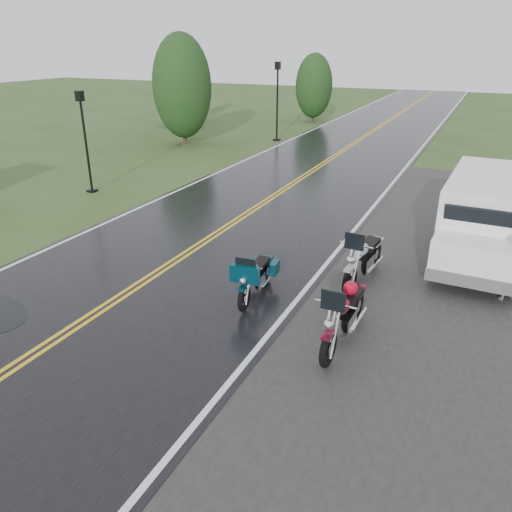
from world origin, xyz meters
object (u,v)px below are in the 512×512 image
(van_white, at_px, (441,235))
(person_at_van, at_px, (512,269))
(motorcycle_silver, at_px, (351,269))
(lamp_post_far_left, at_px, (277,102))
(motorcycle_teal, at_px, (244,288))
(motorcycle_red, at_px, (329,334))
(lamp_post_near_left, at_px, (86,143))

(van_white, bearing_deg, person_at_van, -18.34)
(motorcycle_silver, xyz_separation_m, lamp_post_far_left, (-9.40, 18.03, 1.53))
(van_white, bearing_deg, motorcycle_teal, -131.71)
(motorcycle_red, relative_size, lamp_post_far_left, 0.54)
(motorcycle_silver, bearing_deg, motorcycle_red, -77.47)
(motorcycle_silver, relative_size, lamp_post_far_left, 0.55)
(motorcycle_red, relative_size, person_at_van, 1.56)
(motorcycle_teal, distance_m, lamp_post_far_left, 21.15)
(motorcycle_red, xyz_separation_m, van_white, (1.31, 4.90, 0.41))
(motorcycle_teal, bearing_deg, motorcycle_silver, 35.95)
(motorcycle_red, bearing_deg, motorcycle_teal, 154.15)
(motorcycle_red, bearing_deg, person_at_van, 56.83)
(lamp_post_near_left, bearing_deg, motorcycle_silver, -20.92)
(van_white, bearing_deg, lamp_post_near_left, 171.92)
(motorcycle_teal, distance_m, person_at_van, 6.10)
(motorcycle_red, relative_size, lamp_post_near_left, 0.63)
(van_white, bearing_deg, lamp_post_far_left, 126.96)
(motorcycle_teal, bearing_deg, person_at_van, 25.05)
(motorcycle_teal, distance_m, van_white, 5.20)
(motorcycle_teal, distance_m, motorcycle_silver, 2.54)
(motorcycle_red, height_order, person_at_van, person_at_van)
(motorcycle_teal, height_order, van_white, van_white)
(motorcycle_silver, relative_size, person_at_van, 1.60)
(motorcycle_teal, relative_size, motorcycle_silver, 0.82)
(motorcycle_teal, xyz_separation_m, lamp_post_far_left, (-7.50, 19.71, 1.66))
(motorcycle_red, height_order, motorcycle_silver, motorcycle_silver)
(lamp_post_near_left, relative_size, lamp_post_far_left, 0.86)
(motorcycle_red, xyz_separation_m, lamp_post_far_left, (-9.78, 20.89, 1.54))
(lamp_post_near_left, xyz_separation_m, lamp_post_far_left, (2.32, 13.55, 0.32))
(lamp_post_near_left, height_order, lamp_post_far_left, lamp_post_far_left)
(motorcycle_red, distance_m, motorcycle_teal, 2.57)
(motorcycle_red, height_order, motorcycle_teal, motorcycle_red)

